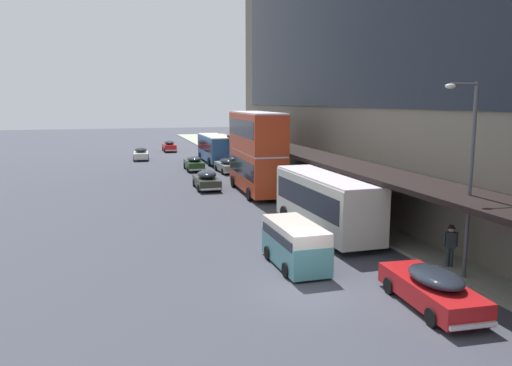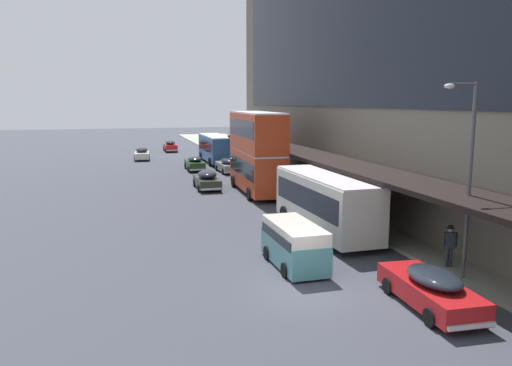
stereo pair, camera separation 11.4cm
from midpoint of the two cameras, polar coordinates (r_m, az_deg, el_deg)
name	(u,v)px [view 1 (the left image)]	position (r m, az deg, el deg)	size (l,w,h in m)	color
ground	(310,289)	(20.04, 6.01, -12.01)	(240.00, 240.00, 0.00)	#3B3D47
transit_bus_kerbside_front	(215,147)	(59.20, -4.82, 4.11)	(2.68, 9.36, 3.25)	#305C98
transit_bus_kerbside_rear	(256,150)	(39.37, -0.03, 3.80)	(3.04, 9.38, 6.42)	#B63719
transit_bus_kerbside_far	(325,200)	(27.69, 7.82, -1.97)	(2.86, 9.15, 3.28)	beige
sedan_trailing_mid	(228,165)	(51.23, -3.32, 2.05)	(2.02, 4.79, 1.53)	gray
sedan_lead_near	(207,180)	(41.78, -5.75, 0.37)	(1.98, 4.76, 1.58)	#2C3025
sedan_trailing_near	(432,288)	(19.11, 19.31, -11.23)	(2.08, 4.97, 1.48)	#B3181A
sedan_second_near	(194,163)	(53.23, -7.16, 2.26)	(1.88, 4.94, 1.51)	#1D3919
sedan_second_mid	(141,154)	(63.76, -13.06, 3.27)	(2.03, 4.39, 1.54)	beige
sedan_far_back	(169,146)	(73.38, -9.93, 4.17)	(1.77, 4.37, 1.60)	red
vw_van	(294,242)	(22.38, 4.23, -6.71)	(1.94, 4.57, 1.96)	teal
pedestrian_at_kerb	(450,244)	(23.27, 21.19, -6.50)	(0.58, 0.37, 1.86)	#2C3538
street_lamp	(468,168)	(21.36, 22.92, 1.58)	(1.50, 0.28, 7.87)	#4C4C51
fire_hydrant	(348,214)	(30.96, 10.42, -3.45)	(0.20, 0.40, 0.70)	#B92C0F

